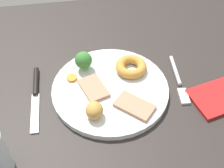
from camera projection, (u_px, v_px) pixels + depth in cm
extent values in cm
cube|color=#2B2623|center=(112.00, 104.00, 68.45)|extent=(120.00, 84.00, 3.60)
cylinder|color=white|center=(112.00, 89.00, 68.19)|extent=(26.40, 26.40, 1.40)
cube|color=tan|center=(93.00, 88.00, 66.90)|extent=(6.94, 8.52, 0.80)
cube|color=tan|center=(134.00, 106.00, 63.45)|extent=(9.16, 8.93, 0.80)
torus|color=#C68938|center=(131.00, 67.00, 70.61)|extent=(7.42, 7.42, 2.17)
ellipsoid|color=#BC8C42|center=(94.00, 110.00, 60.98)|extent=(4.15, 4.51, 3.42)
cylinder|color=orange|center=(72.00, 78.00, 69.23)|extent=(2.44, 2.44, 0.59)
cylinder|color=#8CB766|center=(84.00, 66.00, 71.36)|extent=(1.74, 1.74, 1.22)
sphere|color=#387A33|center=(83.00, 60.00, 69.87)|extent=(4.08, 4.08, 4.08)
cylinder|color=silver|center=(175.00, 70.00, 72.73)|extent=(1.57, 9.54, 0.90)
cube|color=silver|center=(184.00, 96.00, 67.24)|extent=(2.31, 4.63, 0.60)
cylinder|color=black|center=(36.00, 81.00, 69.96)|extent=(1.30, 8.51, 1.20)
cube|color=silver|center=(35.00, 113.00, 64.19)|extent=(1.83, 10.52, 0.40)
cube|color=red|center=(216.00, 98.00, 66.81)|extent=(12.79, 11.31, 0.80)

